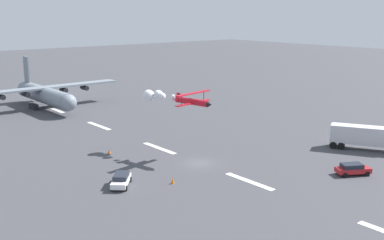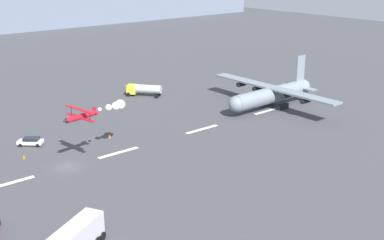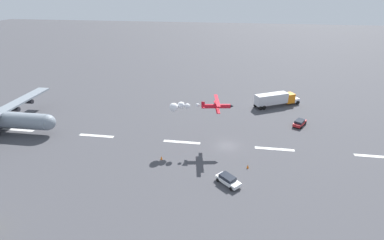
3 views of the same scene
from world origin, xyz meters
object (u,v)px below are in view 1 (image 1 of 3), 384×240
at_px(followme_car_yellow, 353,169).
at_px(traffic_cone_near, 173,181).
at_px(stunt_biplane_red, 168,98).
at_px(cargo_transport_plane, 47,95).
at_px(airport_staff_sedan, 121,180).
at_px(semi_truck_orange, 371,137).
at_px(traffic_cone_far, 109,151).

relative_size(followme_car_yellow, traffic_cone_near, 6.35).
bearing_deg(stunt_biplane_red, cargo_transport_plane, 1.44).
bearing_deg(cargo_transport_plane, followme_car_yellow, -168.70).
relative_size(cargo_transport_plane, traffic_cone_near, 46.07).
height_order(cargo_transport_plane, airport_staff_sedan, cargo_transport_plane).
bearing_deg(followme_car_yellow, airport_staff_sedan, 58.10).
bearing_deg(airport_staff_sedan, cargo_transport_plane, -13.50).
xyz_separation_m(stunt_biplane_red, semi_truck_orange, (-19.35, -24.57, -6.35)).
xyz_separation_m(stunt_biplane_red, traffic_cone_near, (-11.35, 7.98, -8.08)).
distance_m(cargo_transport_plane, traffic_cone_near, 54.98).
bearing_deg(airport_staff_sedan, stunt_biplane_red, -59.34).
height_order(cargo_transport_plane, stunt_biplane_red, cargo_transport_plane).
distance_m(semi_truck_orange, traffic_cone_near, 33.56).
distance_m(stunt_biplane_red, airport_staff_sedan, 17.28).
xyz_separation_m(airport_staff_sedan, traffic_cone_far, (13.03, -5.85, -0.44)).
bearing_deg(traffic_cone_far, cargo_transport_plane, -9.55).
distance_m(followme_car_yellow, traffic_cone_near, 23.83).
bearing_deg(cargo_transport_plane, semi_truck_orange, -157.68).
bearing_deg(airport_staff_sedan, semi_truck_orange, -106.80).
bearing_deg(stunt_biplane_red, traffic_cone_near, 144.89).
relative_size(airport_staff_sedan, traffic_cone_near, 6.08).
height_order(followme_car_yellow, airport_staff_sedan, same).
bearing_deg(semi_truck_orange, traffic_cone_far, 52.63).
distance_m(stunt_biplane_red, followme_car_yellow, 27.91).
bearing_deg(semi_truck_orange, stunt_biplane_red, 51.78).
xyz_separation_m(cargo_transport_plane, stunt_biplane_red, (-43.13, -1.09, 5.21)).
height_order(semi_truck_orange, followme_car_yellow, semi_truck_orange).
bearing_deg(semi_truck_orange, traffic_cone_near, 76.18).
xyz_separation_m(cargo_transport_plane, traffic_cone_far, (-38.00, 6.40, -2.87)).
xyz_separation_m(followme_car_yellow, traffic_cone_far, (28.99, 19.78, -0.44)).
height_order(airport_staff_sedan, traffic_cone_near, airport_staff_sedan).
relative_size(stunt_biplane_red, followme_car_yellow, 2.71).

